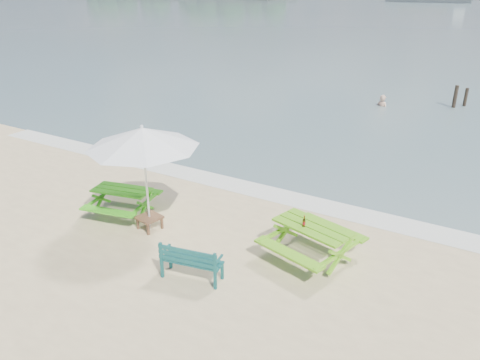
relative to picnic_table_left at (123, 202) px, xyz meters
The scene contains 9 objects.
foam_strip 3.87m from the picnic_table_left, 52.17° to the left, with size 22.00×0.90×0.01m, color silver.
picnic_table_left is the anchor object (origin of this frame).
picnic_table_right 5.00m from the picnic_table_left, ahead, with size 2.09×2.22×0.80m.
park_bench 3.49m from the picnic_table_left, 23.48° to the right, with size 1.31×0.65×0.77m.
side_table 1.14m from the picnic_table_left, 13.31° to the right, with size 0.61×0.61×0.34m.
patio_umbrella 2.28m from the picnic_table_left, 13.31° to the right, with size 3.06×3.06×2.56m.
beer_bottle 4.87m from the picnic_table_left, ahead, with size 0.06×0.06×0.25m.
swimmer 15.06m from the picnic_table_left, 79.82° to the left, with size 0.71×0.59×1.65m.
mooring_pilings 17.47m from the picnic_table_left, 70.53° to the left, with size 0.56×0.76×1.26m.
Camera 1 is at (5.75, -6.18, 5.57)m, focal length 35.00 mm.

